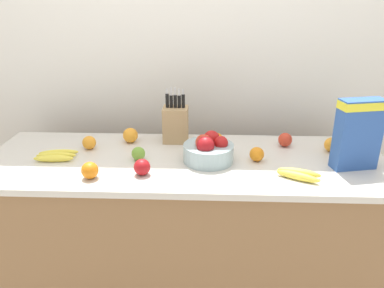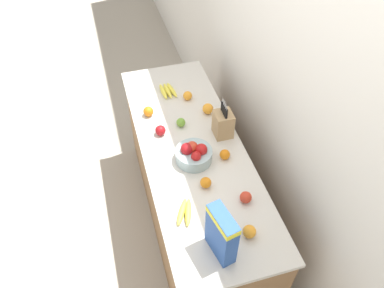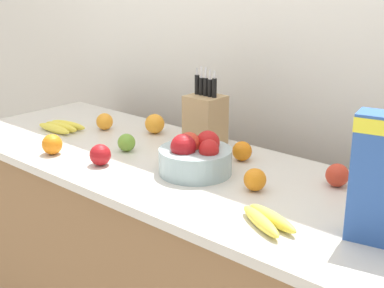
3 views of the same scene
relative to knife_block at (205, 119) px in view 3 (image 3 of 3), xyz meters
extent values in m
cube|color=silver|center=(0.06, 0.32, 0.29)|extent=(9.00, 0.06, 2.60)
cube|color=olive|center=(0.06, -0.24, -0.57)|extent=(1.92, 0.65, 0.88)
cube|color=beige|center=(0.06, -0.24, -0.11)|extent=(1.95, 0.68, 0.03)
cube|color=tan|center=(0.00, 0.00, 0.00)|extent=(0.13, 0.12, 0.19)
cylinder|color=black|center=(-0.04, 0.00, 0.13)|extent=(0.02, 0.02, 0.07)
cube|color=silver|center=(-0.04, 0.00, 0.18)|extent=(0.01, 0.00, 0.03)
cylinder|color=black|center=(-0.02, 0.00, 0.12)|extent=(0.02, 0.02, 0.06)
cube|color=silver|center=(-0.02, 0.00, 0.18)|extent=(0.01, 0.00, 0.04)
cylinder|color=black|center=(0.00, 0.00, 0.12)|extent=(0.02, 0.02, 0.07)
cube|color=silver|center=(0.00, 0.00, 0.18)|extent=(0.01, 0.00, 0.04)
cylinder|color=black|center=(0.02, 0.00, 0.12)|extent=(0.02, 0.02, 0.06)
cube|color=silver|center=(0.02, 0.00, 0.17)|extent=(0.01, 0.00, 0.04)
cylinder|color=black|center=(0.04, 0.00, 0.12)|extent=(0.02, 0.02, 0.07)
cube|color=silver|center=(0.04, 0.00, 0.17)|extent=(0.01, 0.00, 0.03)
cylinder|color=#99B2B7|center=(0.18, -0.26, -0.06)|extent=(0.24, 0.24, 0.08)
sphere|color=red|center=(0.23, -0.26, 0.00)|extent=(0.07, 0.07, 0.07)
sphere|color=red|center=(0.19, -0.21, 0.00)|extent=(0.08, 0.08, 0.08)
sphere|color=red|center=(0.15, -0.26, 0.00)|extent=(0.08, 0.08, 0.08)
sphere|color=#A31419|center=(0.16, -0.30, 0.00)|extent=(0.08, 0.08, 0.08)
ellipsoid|color=yellow|center=(0.56, -0.44, -0.08)|extent=(0.18, 0.12, 0.04)
ellipsoid|color=yellow|center=(0.57, -0.41, -0.08)|extent=(0.19, 0.09, 0.04)
ellipsoid|color=yellow|center=(-0.56, -0.30, -0.08)|extent=(0.19, 0.04, 0.03)
ellipsoid|color=yellow|center=(-0.56, -0.26, -0.08)|extent=(0.19, 0.05, 0.03)
ellipsoid|color=yellow|center=(-0.56, -0.23, -0.08)|extent=(0.19, 0.06, 0.03)
sphere|color=#6B9E33|center=(-0.16, -0.26, -0.07)|extent=(0.07, 0.07, 0.07)
sphere|color=#A31419|center=(-0.11, -0.42, -0.06)|extent=(0.07, 0.07, 0.07)
sphere|color=red|center=(0.58, -0.05, -0.06)|extent=(0.07, 0.07, 0.07)
sphere|color=orange|center=(-0.43, -0.13, -0.06)|extent=(0.07, 0.07, 0.07)
sphere|color=orange|center=(0.41, -0.25, -0.06)|extent=(0.07, 0.07, 0.07)
sphere|color=orange|center=(-0.33, -0.46, -0.06)|extent=(0.07, 0.07, 0.07)
sphere|color=orange|center=(0.22, -0.06, -0.06)|extent=(0.07, 0.07, 0.07)
sphere|color=orange|center=(-0.24, -0.03, -0.06)|extent=(0.08, 0.08, 0.08)
camera|label=1|loc=(0.16, -1.89, 0.64)|focal=35.00mm
camera|label=2|loc=(1.74, -0.71, 1.75)|focal=35.00mm
camera|label=3|loc=(1.25, -1.49, 0.54)|focal=50.00mm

